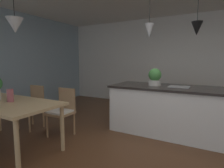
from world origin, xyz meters
TOP-DOWN VIEW (x-y plane):
  - ground_plane at (0.00, 0.00)m, footprint 10.00×8.40m
  - wall_back_kitchen at (0.00, 3.26)m, footprint 10.00×0.12m
  - dining_table at (-2.14, -0.93)m, footprint 1.85×0.90m
  - chair_far_left at (-2.56, -0.11)m, footprint 0.41×0.41m
  - chair_far_right at (-1.73, -0.11)m, footprint 0.41×0.41m
  - kitchen_island at (-0.05, 0.97)m, footprint 2.16×0.95m
  - pendant_over_table at (-1.95, -0.80)m, footprint 0.24×0.24m
  - pendant_over_island_main at (-0.47, 0.97)m, footprint 0.17×0.17m
  - pendant_over_island_aux at (0.37, 0.97)m, footprint 0.19×0.19m
  - potted_plant_on_island at (-0.33, 0.97)m, footprint 0.25×0.25m
  - vase_on_dining_table at (-2.03, -0.90)m, footprint 0.10×0.10m

SIDE VIEW (x-z plane):
  - ground_plane at x=0.00m, z-range -0.04..0.00m
  - kitchen_island at x=-0.05m, z-range 0.01..0.92m
  - chair_far_left at x=-2.56m, z-range 0.04..0.91m
  - chair_far_right at x=-1.73m, z-range 0.04..0.91m
  - dining_table at x=-2.14m, z-range 0.31..1.06m
  - vase_on_dining_table at x=-2.03m, z-range 0.75..0.95m
  - potted_plant_on_island at x=-0.33m, z-range 0.90..1.23m
  - wall_back_kitchen at x=0.00m, z-range 0.00..2.70m
  - pendant_over_table at x=-1.95m, z-range 1.45..2.36m
  - pendant_over_island_aux at x=0.37m, z-range 1.48..2.37m
  - pendant_over_island_main at x=-0.47m, z-range 1.51..2.40m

